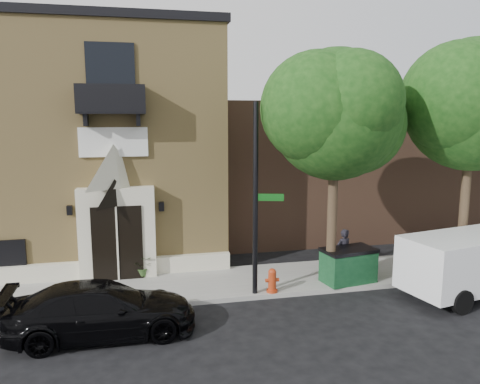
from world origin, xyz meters
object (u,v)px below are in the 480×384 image
object	(u,v)px
black_sedan	(101,310)
cargo_van	(479,260)
pedestrian_near	(343,252)
street_sign	(256,200)
fire_hydrant	(272,280)
dumpster	(348,265)

from	to	relation	value
black_sedan	cargo_van	size ratio (longest dim) A/B	0.94
cargo_van	pedestrian_near	xyz separation A→B (m)	(-3.71, 2.24, -0.14)
black_sedan	street_sign	bearing A→B (deg)	-71.18
fire_hydrant	dumpster	distance (m)	2.85
black_sedan	fire_hydrant	world-z (taller)	black_sedan
fire_hydrant	dumpster	size ratio (longest dim) A/B	0.41
black_sedan	dumpster	size ratio (longest dim) A/B	2.54
cargo_van	pedestrian_near	world-z (taller)	cargo_van
street_sign	dumpster	bearing A→B (deg)	20.86
fire_hydrant	black_sedan	bearing A→B (deg)	-162.63
fire_hydrant	dumpster	xyz separation A→B (m)	(2.82, 0.36, 0.21)
black_sedan	fire_hydrant	bearing A→B (deg)	-73.59
black_sedan	pedestrian_near	bearing A→B (deg)	-73.01
fire_hydrant	pedestrian_near	bearing A→B (deg)	18.97
black_sedan	pedestrian_near	xyz separation A→B (m)	(8.11, 2.63, 0.28)
fire_hydrant	cargo_van	bearing A→B (deg)	-10.56
black_sedan	cargo_van	xyz separation A→B (m)	(11.81, 0.39, 0.42)
street_sign	fire_hydrant	bearing A→B (deg)	10.40
pedestrian_near	cargo_van	bearing A→B (deg)	133.15
street_sign	fire_hydrant	distance (m)	2.72
cargo_van	street_sign	xyz separation A→B (m)	(-7.17, 1.28, 2.07)
black_sedan	street_sign	size ratio (longest dim) A/B	0.81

